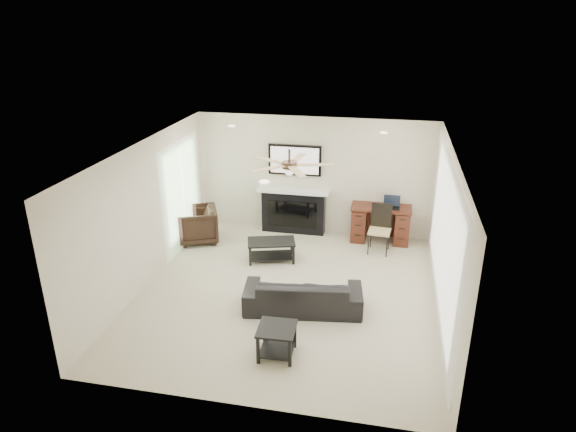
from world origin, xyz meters
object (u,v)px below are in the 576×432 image
sofa (303,294)px  fireplace_unit (294,190)px  coffee_table (271,250)px  desk (380,224)px  armchair (198,225)px

sofa → fireplace_unit: size_ratio=0.99×
coffee_table → desk: desk is taller
coffee_table → desk: size_ratio=0.74×
coffee_table → fireplace_unit: fireplace_unit is taller
sofa → armchair: (-2.60, 2.15, 0.09)m
sofa → desk: (1.11, 2.91, 0.10)m
coffee_table → armchair: bearing=146.1°
sofa → desk: size_ratio=1.55×
coffee_table → fireplace_unit: 1.62m
sofa → fireplace_unit: (-0.74, 3.02, 0.68)m
coffee_table → desk: bearing=17.2°
fireplace_unit → desk: 1.94m
coffee_table → sofa: bearing=-76.6°
sofa → fireplace_unit: bearing=-83.8°
desk → sofa: bearing=-110.9°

